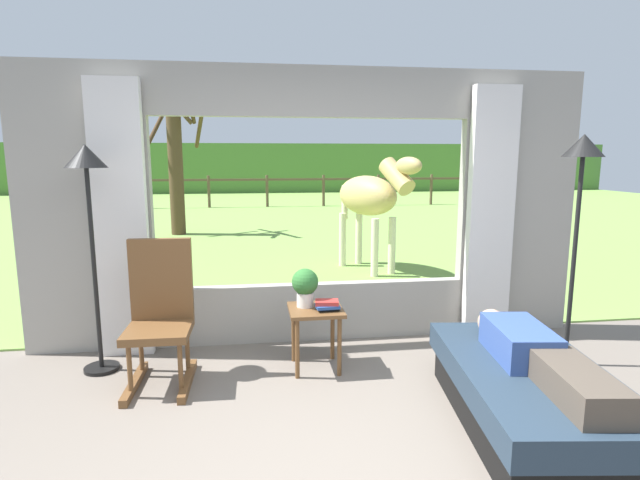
{
  "coord_description": "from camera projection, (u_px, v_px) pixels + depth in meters",
  "views": [
    {
      "loc": [
        -0.58,
        -2.3,
        1.75
      ],
      "look_at": [
        0.0,
        1.8,
        1.05
      ],
      "focal_mm": 27.73,
      "sensor_mm": 36.0,
      "label": 1
    }
  ],
  "objects": [
    {
      "name": "curtain_panel_left",
      "position": [
        121.0,
        221.0,
        4.25
      ],
      "size": [
        0.44,
        0.1,
        2.4
      ],
      "primitive_type": "cube",
      "color": "silver",
      "rests_on": "ground_plane"
    },
    {
      "name": "recliner_sofa",
      "position": [
        528.0,
        395.0,
        3.21
      ],
      "size": [
        1.11,
        1.8,
        0.42
      ],
      "rotation": [
        0.0,
        0.0,
        -0.13
      ],
      "color": "black",
      "rests_on": "ground_plane"
    },
    {
      "name": "floor_lamp_right",
      "position": [
        581.0,
        181.0,
        3.95
      ],
      "size": [
        0.32,
        0.32,
        1.93
      ],
      "color": "black",
      "rests_on": "ground_plane"
    },
    {
      "name": "back_wall_with_window",
      "position": [
        313.0,
        211.0,
        4.61
      ],
      "size": [
        5.2,
        0.12,
        2.55
      ],
      "color": "#9E998E",
      "rests_on": "ground_plane"
    },
    {
      "name": "outdoor_pasture_lawn",
      "position": [
        270.0,
        213.0,
        15.46
      ],
      "size": [
        36.0,
        21.68,
        0.02
      ],
      "primitive_type": "cube",
      "color": "#759E47",
      "rests_on": "ground_plane"
    },
    {
      "name": "distant_hill_ridge",
      "position": [
        262.0,
        168.0,
        24.87
      ],
      "size": [
        36.0,
        2.0,
        2.4
      ],
      "primitive_type": "cube",
      "color": "#4F7E36",
      "rests_on": "ground_plane"
    },
    {
      "name": "rocking_chair",
      "position": [
        160.0,
        314.0,
        3.83
      ],
      "size": [
        0.49,
        0.69,
        1.12
      ],
      "rotation": [
        0.0,
        0.0,
        -0.02
      ],
      "color": "brown",
      "rests_on": "ground_plane"
    },
    {
      "name": "horse",
      "position": [
        370.0,
        197.0,
        7.42
      ],
      "size": [
        1.05,
        1.78,
        1.73
      ],
      "rotation": [
        0.0,
        0.0,
        -2.73
      ],
      "color": "tan",
      "rests_on": "outdoor_pasture_lawn"
    },
    {
      "name": "book_stack",
      "position": [
        327.0,
        305.0,
        4.0
      ],
      "size": [
        0.2,
        0.16,
        0.08
      ],
      "color": "black",
      "rests_on": "side_table"
    },
    {
      "name": "pasture_fence_line",
      "position": [
        267.0,
        186.0,
        17.26
      ],
      "size": [
        16.1,
        0.1,
        1.1
      ],
      "color": "brown",
      "rests_on": "outdoor_pasture_lawn"
    },
    {
      "name": "curtain_panel_right",
      "position": [
        490.0,
        215.0,
        4.72
      ],
      "size": [
        0.44,
        0.1,
        2.4
      ],
      "primitive_type": "cube",
      "color": "silver",
      "rests_on": "ground_plane"
    },
    {
      "name": "pasture_tree",
      "position": [
        176.0,
        161.0,
        10.94
      ],
      "size": [
        1.47,
        1.4,
        3.46
      ],
      "color": "#4C3823",
      "rests_on": "outdoor_pasture_lawn"
    },
    {
      "name": "side_table",
      "position": [
        316.0,
        319.0,
        4.07
      ],
      "size": [
        0.44,
        0.44,
        0.52
      ],
      "color": "brown",
      "rests_on": "ground_plane"
    },
    {
      "name": "potted_plant",
      "position": [
        305.0,
        285.0,
        4.08
      ],
      "size": [
        0.22,
        0.22,
        0.32
      ],
      "color": "silver",
      "rests_on": "side_table"
    },
    {
      "name": "floor_lamp_left",
      "position": [
        88.0,
        190.0,
        3.86
      ],
      "size": [
        0.32,
        0.32,
        1.84
      ],
      "color": "black",
      "rests_on": "ground_plane"
    },
    {
      "name": "reclining_person",
      "position": [
        536.0,
        354.0,
        3.11
      ],
      "size": [
        0.42,
        1.44,
        0.22
      ],
      "rotation": [
        0.0,
        0.0,
        -0.13
      ],
      "color": "#334C8C",
      "rests_on": "recliner_sofa"
    }
  ]
}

